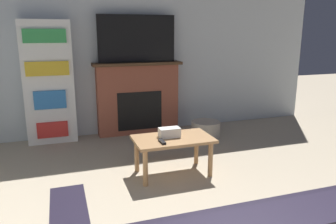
# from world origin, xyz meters

# --- Properties ---
(wall_back) EXTENTS (6.25, 0.06, 2.70)m
(wall_back) POSITION_xyz_m (0.00, 4.35, 1.35)
(wall_back) COLOR silver
(wall_back) RESTS_ON ground_plane
(fireplace) EXTENTS (1.30, 0.28, 1.06)m
(fireplace) POSITION_xyz_m (0.16, 4.21, 0.54)
(fireplace) COLOR brown
(fireplace) RESTS_ON ground_plane
(tv) EXTENTS (1.12, 0.03, 0.66)m
(tv) POSITION_xyz_m (0.16, 4.19, 1.39)
(tv) COLOR black
(tv) RESTS_ON fireplace
(coffee_table) EXTENTS (0.82, 0.49, 0.41)m
(coffee_table) POSITION_xyz_m (0.16, 2.63, 0.34)
(coffee_table) COLOR #A87A4C
(coffee_table) RESTS_ON ground_plane
(tissue_box) EXTENTS (0.22, 0.12, 0.10)m
(tissue_box) POSITION_xyz_m (0.13, 2.66, 0.46)
(tissue_box) COLOR white
(tissue_box) RESTS_ON coffee_table
(remote_control) EXTENTS (0.04, 0.15, 0.02)m
(remote_control) POSITION_xyz_m (-0.00, 2.51, 0.42)
(remote_control) COLOR black
(remote_control) RESTS_ON coffee_table
(bookshelf) EXTENTS (0.64, 0.29, 1.64)m
(bookshelf) POSITION_xyz_m (-1.06, 4.19, 0.82)
(bookshelf) COLOR white
(bookshelf) RESTS_ON ground_plane
(storage_basket) EXTENTS (0.42, 0.42, 0.23)m
(storage_basket) POSITION_xyz_m (1.04, 3.70, 0.11)
(storage_basket) COLOR #BCB29E
(storage_basket) RESTS_ON ground_plane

